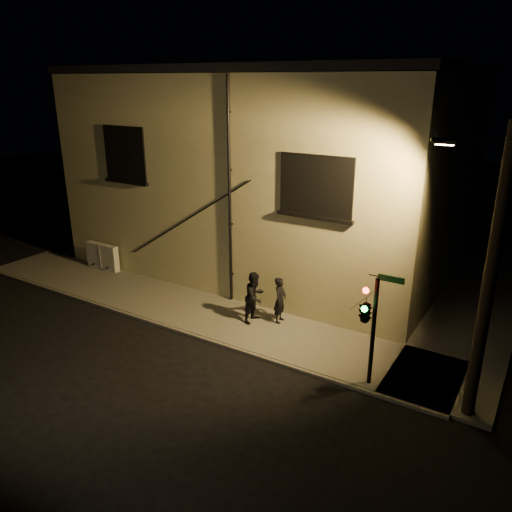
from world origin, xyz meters
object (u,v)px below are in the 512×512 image
Objects in this scene: pedestrian_b at (255,297)px; streetlamp_pole at (487,274)px; traffic_signal at (366,311)px; utility_cabinet at (103,256)px; pedestrian_a at (280,300)px.

pedestrian_b is 0.25× the size of streetlamp_pole.
pedestrian_b is 5.08m from traffic_signal.
utility_cabinet is 13.55m from traffic_signal.
traffic_signal is at bearing -126.41° from pedestrian_a.
traffic_signal is (3.81, -2.11, 1.41)m from pedestrian_a.
traffic_signal reaches higher than pedestrian_b.
pedestrian_b is 8.05m from streetlamp_pole.
streetlamp_pole is at bearing -97.63° from pedestrian_b.
pedestrian_b is at bearing -5.36° from utility_cabinet.
utility_cabinet is at bearing 171.82° from streetlamp_pole.
streetlamp_pole is at bearing -113.50° from pedestrian_a.
pedestrian_a is (9.40, -0.40, 0.25)m from utility_cabinet.
utility_cabinet is 8.65m from pedestrian_b.
traffic_signal is at bearing -106.55° from pedestrian_b.
traffic_signal is 0.45× the size of streetlamp_pole.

